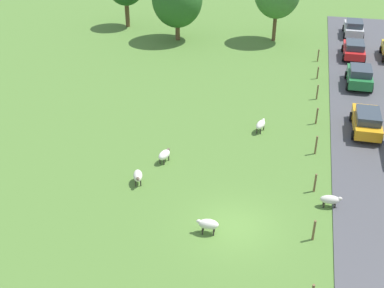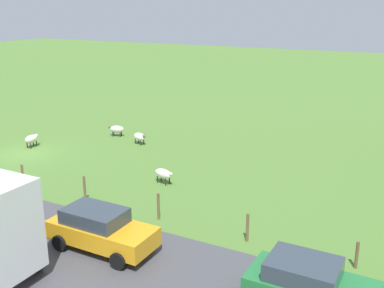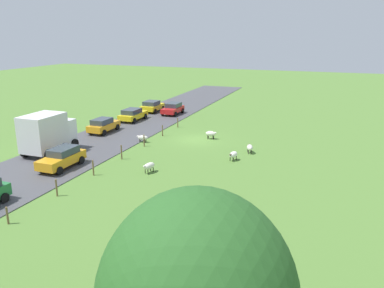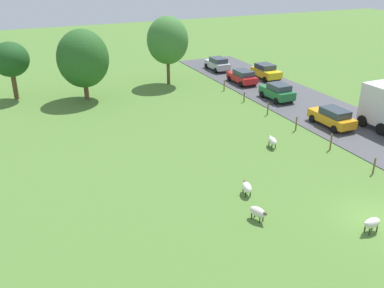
% 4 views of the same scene
% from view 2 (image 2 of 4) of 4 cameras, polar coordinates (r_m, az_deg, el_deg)
% --- Properties ---
extents(ground_plane, '(160.00, 160.00, 0.00)m').
position_cam_2_polar(ground_plane, '(31.06, -19.92, -1.18)').
color(ground_plane, '#517A33').
extents(sheep_1, '(0.79, 1.17, 0.79)m').
position_cam_2_polar(sheep_1, '(31.34, -6.53, 0.89)').
color(sheep_1, white).
rests_on(sheep_1, ground_plane).
extents(sheep_2, '(1.15, 0.59, 0.83)m').
position_cam_2_polar(sheep_2, '(32.30, -19.29, 0.59)').
color(sheep_2, silver).
rests_on(sheep_2, ground_plane).
extents(sheep_3, '(0.82, 1.19, 0.79)m').
position_cam_2_polar(sheep_3, '(33.49, -9.33, 1.83)').
color(sheep_3, silver).
rests_on(sheep_3, ground_plane).
extents(sheep_4, '(0.77, 1.28, 0.81)m').
position_cam_2_polar(sheep_4, '(24.31, -3.56, -3.71)').
color(sheep_4, silver).
rests_on(sheep_4, ground_plane).
extents(fence_post_2, '(0.12, 0.12, 1.16)m').
position_cam_2_polar(fence_post_2, '(25.55, -20.27, -3.64)').
color(fence_post_2, brown).
rests_on(fence_post_2, ground_plane).
extents(fence_post_3, '(0.12, 0.12, 1.27)m').
position_cam_2_polar(fence_post_3, '(22.71, -13.18, -5.41)').
color(fence_post_3, brown).
rests_on(fence_post_3, ground_plane).
extents(fence_post_4, '(0.12, 0.12, 1.23)m').
position_cam_2_polar(fence_post_4, '(20.37, -4.19, -7.72)').
color(fence_post_4, brown).
rests_on(fence_post_4, ground_plane).
extents(fence_post_5, '(0.12, 0.12, 1.20)m').
position_cam_2_polar(fence_post_5, '(18.68, 6.89, -10.24)').
color(fence_post_5, brown).
rests_on(fence_post_5, ground_plane).
extents(fence_post_6, '(0.12, 0.12, 1.05)m').
position_cam_2_polar(fence_post_6, '(17.85, 19.77, -12.82)').
color(fence_post_6, brown).
rests_on(fence_post_6, ground_plane).
extents(car_4, '(1.95, 4.23, 1.60)m').
position_cam_2_polar(car_4, '(18.15, -11.29, -10.27)').
color(car_4, orange).
rests_on(car_4, road_strip).
extents(car_8, '(2.07, 3.86, 1.67)m').
position_cam_2_polar(car_8, '(14.95, 14.35, -16.71)').
color(car_8, '#237238').
rests_on(car_8, road_strip).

